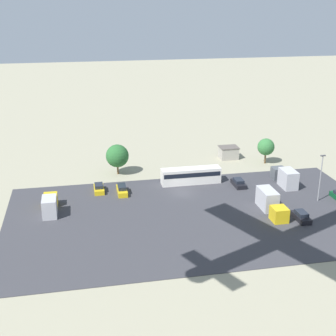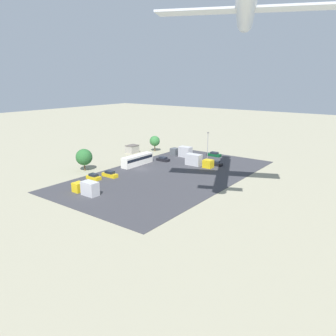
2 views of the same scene
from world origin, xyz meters
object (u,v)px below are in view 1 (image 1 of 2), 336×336
(parked_car_3, at_px, (238,183))
(parked_truck_2, at_px, (50,205))
(parked_car_1, at_px, (301,216))
(parked_truck_1, at_px, (270,203))
(parked_car_2, at_px, (99,188))
(parked_truck_0, at_px, (285,177))
(shed_building, at_px, (229,153))
(bus, at_px, (191,175))
(parked_car_4, at_px, (122,190))

(parked_car_3, distance_m, parked_truck_2, 35.92)
(parked_car_1, height_order, parked_truck_1, parked_truck_1)
(parked_car_2, distance_m, parked_truck_0, 36.12)
(parked_truck_1, xyz_separation_m, parked_truck_2, (36.95, -6.81, -0.11))
(parked_truck_1, bearing_deg, parked_car_2, -27.19)
(parked_car_2, bearing_deg, parked_car_3, -5.09)
(shed_building, relative_size, bus, 0.36)
(parked_car_4, bearing_deg, parked_car_2, 157.82)
(bus, height_order, parked_car_2, bus)
(shed_building, xyz_separation_m, parked_truck_0, (-5.72, 17.84, 0.29))
(parked_car_2, height_order, parked_truck_2, parked_truck_2)
(parked_car_1, relative_size, parked_truck_2, 0.60)
(parked_truck_0, bearing_deg, parked_car_3, 172.07)
(parked_car_1, distance_m, parked_car_2, 37.03)
(bus, relative_size, parked_car_2, 2.85)
(parked_car_2, relative_size, parked_truck_1, 0.46)
(shed_building, height_order, parked_car_3, shed_building)
(parked_car_3, distance_m, parked_truck_1, 12.26)
(parked_truck_0, height_order, parked_truck_1, parked_truck_0)
(parked_car_1, relative_size, parked_car_2, 1.05)
(bus, height_order, parked_truck_0, parked_truck_0)
(parked_car_2, height_order, parked_car_3, parked_car_2)
(bus, height_order, parked_truck_1, parked_truck_1)
(parked_car_2, bearing_deg, parked_car_4, -22.18)
(shed_building, xyz_separation_m, bus, (12.14, 13.36, 0.37))
(parked_car_4, distance_m, parked_truck_1, 27.32)
(parked_truck_1, bearing_deg, parked_truck_2, -10.44)
(bus, height_order, parked_car_4, bus)
(parked_car_1, height_order, parked_truck_2, parked_truck_2)
(parked_car_2, xyz_separation_m, parked_car_3, (-26.84, 2.39, -0.04))
(shed_building, xyz_separation_m, parked_car_3, (3.36, 16.57, -0.73))
(shed_building, distance_m, parked_car_1, 32.83)
(parked_car_1, height_order, parked_car_3, parked_car_1)
(parked_truck_1, bearing_deg, bus, -56.35)
(parked_car_2, relative_size, parked_truck_0, 0.53)
(parked_car_3, xyz_separation_m, parked_truck_1, (-1.44, 12.14, 0.98))
(parked_truck_1, height_order, parked_truck_2, parked_truck_1)
(shed_building, height_order, parked_truck_0, parked_truck_0)
(parked_car_4, bearing_deg, parked_car_3, -1.74)
(parked_car_2, height_order, parked_truck_0, parked_truck_0)
(parked_car_3, relative_size, parked_truck_0, 0.55)
(parked_car_3, xyz_separation_m, parked_truck_0, (-9.08, 1.26, 1.02))
(parked_truck_2, bearing_deg, parked_truck_1, -10.44)
(parked_car_4, distance_m, parked_truck_0, 31.82)
(shed_building, bearing_deg, parked_car_2, 25.14)
(parked_car_1, bearing_deg, parked_truck_2, 165.05)
(parked_car_1, relative_size, parked_truck_1, 0.49)
(parked_car_2, bearing_deg, parked_truck_1, -27.19)
(parked_truck_1, relative_size, parked_truck_2, 1.24)
(parked_car_3, bearing_deg, parked_truck_0, 172.07)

